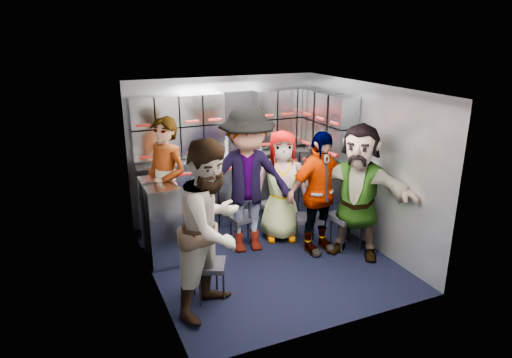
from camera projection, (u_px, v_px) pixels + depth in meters
name	position (u px, v px, depth m)	size (l,w,h in m)	color
floor	(268.00, 258.00, 5.70)	(3.00, 3.00, 0.00)	black
wall_back	(225.00, 149.00, 6.67)	(2.80, 0.04, 2.10)	gray
wall_left	(149.00, 195.00, 4.83)	(0.04, 3.00, 2.10)	gray
wall_right	(366.00, 165.00, 5.90)	(0.04, 3.00, 2.10)	gray
ceiling	(269.00, 89.00, 5.04)	(2.80, 3.00, 0.02)	silver
cart_bank_back	(231.00, 189.00, 6.66)	(2.68, 0.38, 0.99)	#9FA5AF
cart_bank_left	(161.00, 221.00, 5.57)	(0.38, 0.76, 0.99)	#9FA5AF
counter	(230.00, 155.00, 6.50)	(2.68, 0.42, 0.03)	silver
locker_bank_back	(228.00, 121.00, 6.40)	(2.68, 0.28, 0.82)	#9FA5AF
locker_bank_right	(329.00, 123.00, 6.31)	(0.28, 1.00, 0.82)	#9FA5AF
right_cabinet	(329.00, 192.00, 6.54)	(0.28, 1.20, 1.00)	#9FA5AF
coffee_niche	(238.00, 121.00, 6.53)	(0.46, 0.16, 0.84)	black
red_latch_strip	(235.00, 168.00, 6.37)	(2.60, 0.02, 0.03)	maroon
jump_seat_near_left	(208.00, 267.00, 4.76)	(0.45, 0.45, 0.41)	black
jump_seat_mid_left	(242.00, 219.00, 6.00)	(0.38, 0.37, 0.40)	black
jump_seat_center	(275.00, 207.00, 6.31)	(0.37, 0.35, 0.43)	black
jump_seat_mid_right	(310.00, 220.00, 5.95)	(0.45, 0.44, 0.40)	black
jump_seat_near_right	(347.00, 218.00, 5.84)	(0.43, 0.41, 0.47)	black
attendant_standing	(167.00, 186.00, 5.67)	(0.63, 0.42, 1.73)	black
attendant_arc_a	(212.00, 228.00, 4.44)	(0.86, 0.67, 1.78)	black
attendant_arc_b	(247.00, 181.00, 5.66)	(1.20, 0.69, 1.86)	black
attendant_arc_c	(281.00, 186.00, 6.04)	(0.73, 0.47, 1.49)	black
attendant_arc_d	(318.00, 193.00, 5.66)	(0.92, 0.38, 1.57)	black
attendant_arc_e	(358.00, 192.00, 5.55)	(1.56, 0.50, 1.69)	black
bottle_left	(226.00, 147.00, 6.38)	(0.07, 0.07, 0.26)	white
bottle_mid	(225.00, 148.00, 6.38)	(0.07, 0.07, 0.23)	white
bottle_right	(260.00, 143.00, 6.58)	(0.06, 0.06, 0.25)	white
cup_left	(168.00, 159.00, 6.08)	(0.07, 0.07, 0.10)	#C8B38D
cup_right	(309.00, 143.00, 6.90)	(0.09, 0.09, 0.11)	#C8B38D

